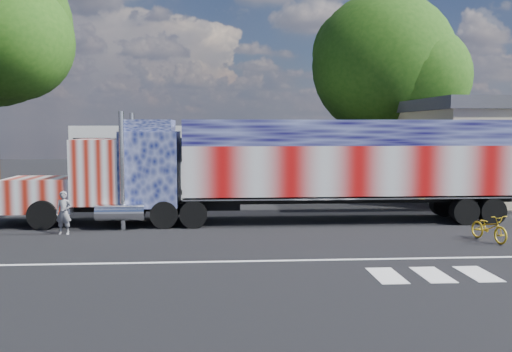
{
  "coord_description": "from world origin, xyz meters",
  "views": [
    {
      "loc": [
        -1.51,
        -18.78,
        3.78
      ],
      "look_at": [
        0.0,
        3.0,
        1.9
      ],
      "focal_mm": 40.0,
      "sensor_mm": 36.0,
      "label": 1
    }
  ],
  "objects": [
    {
      "name": "woman",
      "position": [
        -6.89,
        1.5,
        0.77
      ],
      "size": [
        0.61,
        0.45,
        1.54
      ],
      "primitive_type": "imported",
      "rotation": [
        0.0,
        0.0,
        -0.15
      ],
      "color": "slate",
      "rests_on": "ground"
    },
    {
      "name": "bicycle",
      "position": [
        7.5,
        -0.69,
        0.45
      ],
      "size": [
        0.97,
        1.82,
        0.91
      ],
      "primitive_type": "imported",
      "rotation": [
        0.0,
        0.0,
        0.22
      ],
      "color": "gold",
      "rests_on": "ground"
    },
    {
      "name": "tree_ne_a",
      "position": [
        9.1,
        16.58,
        7.62
      ],
      "size": [
        9.41,
        8.96,
        12.15
      ],
      "color": "black",
      "rests_on": "ground"
    },
    {
      "name": "ground",
      "position": [
        0.0,
        0.0,
        0.0
      ],
      "size": [
        100.0,
        100.0,
        0.0
      ],
      "primitive_type": "plane",
      "color": "black"
    },
    {
      "name": "coach_bus",
      "position": [
        -2.22,
        11.43,
        1.99
      ],
      "size": [
        13.21,
        3.08,
        3.84
      ],
      "color": "white",
      "rests_on": "ground"
    },
    {
      "name": "lane_markings",
      "position": [
        1.71,
        -3.77,
        0.01
      ],
      "size": [
        30.0,
        2.67,
        0.01
      ],
      "color": "silver",
      "rests_on": "ground"
    },
    {
      "name": "semi_truck",
      "position": [
        1.31,
        3.61,
        2.24
      ],
      "size": [
        20.42,
        3.23,
        4.35
      ],
      "color": "black",
      "rests_on": "ground"
    }
  ]
}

